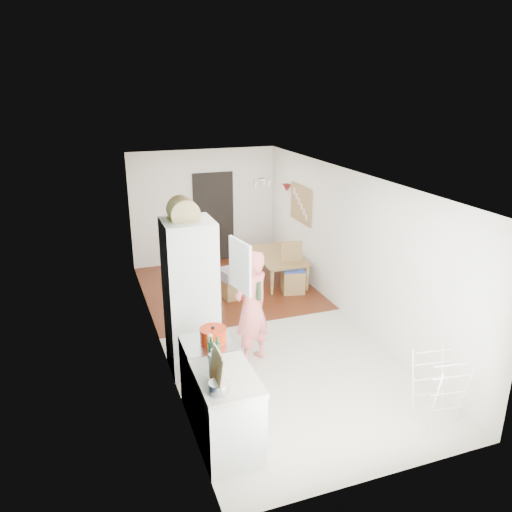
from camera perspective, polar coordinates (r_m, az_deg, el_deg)
room_shell at (r=7.78m, az=0.36°, el=-0.06°), size 3.20×7.00×2.50m
floor at (r=8.28m, az=0.35°, el=-8.26°), size 3.20×7.00×0.01m
wood_floor_overlay at (r=9.87m, az=-3.34°, el=-3.56°), size 3.20×3.30×0.01m
sage_wall_panel at (r=5.36m, az=-8.29°, el=-2.50°), size 0.02×3.00×1.30m
tile_splashback at (r=5.19m, az=-6.59°, el=-11.84°), size 0.02×1.90×0.50m
doorway_recess at (r=11.10m, az=-4.85°, el=4.40°), size 0.90×0.04×2.00m
base_cabinet at (r=5.65m, az=-3.35°, el=-17.66°), size 0.60×0.90×0.86m
worktop at (r=5.38m, az=-3.44°, el=-13.74°), size 0.62×0.92×0.06m
range_cooker at (r=6.24m, az=-5.37°, el=-13.65°), size 0.60×0.60×0.88m
cooker_top at (r=6.00m, az=-5.51°, el=-9.96°), size 0.60×0.60×0.04m
fridge_housing at (r=6.82m, az=-7.46°, el=-4.66°), size 0.66×0.66×2.15m
fridge_door at (r=6.52m, az=-1.82°, el=-1.15°), size 0.14×0.56×0.70m
fridge_interior at (r=6.71m, az=-5.05°, el=-0.61°), size 0.02×0.52×0.66m
pinboard at (r=9.97m, az=5.18°, el=5.96°), size 0.03×0.90×0.70m
pinboard_frame at (r=9.97m, az=5.10°, el=5.96°), size 0.00×0.94×0.74m
wall_sconce at (r=10.49m, az=3.52°, el=7.78°), size 0.18×0.18×0.16m
person at (r=6.95m, az=-0.53°, el=-4.80°), size 0.86×0.75×1.98m
dining_table at (r=10.16m, az=2.62°, el=-1.50°), size 0.80×1.36×0.47m
dining_chair at (r=9.49m, az=4.27°, el=-1.45°), size 0.48×0.48×0.96m
stool at (r=9.29m, az=-2.74°, el=-3.73°), size 0.34×0.34×0.41m
grey_drape at (r=9.15m, az=-2.76°, el=-2.06°), size 0.52×0.52×0.19m
drying_rack at (r=6.39m, az=20.13°, el=-14.08°), size 0.50×0.46×0.87m
bread_bin at (r=6.47m, az=-8.34°, el=5.03°), size 0.46×0.44×0.21m
red_casserole at (r=5.93m, az=-4.92°, el=-9.04°), size 0.35×0.35×0.19m
steel_pan at (r=5.10m, az=-4.23°, el=-14.72°), size 0.21×0.21×0.11m
held_bottle at (r=6.80m, az=0.33°, el=-4.03°), size 0.06×0.06×0.26m
bottle_a at (r=5.47m, az=-4.40°, el=-11.11°), size 0.07×0.07×0.28m
bottle_b at (r=5.53m, az=-5.13°, el=-10.92°), size 0.07×0.07×0.25m
bottle_c at (r=5.36m, az=-4.94°, el=-12.14°), size 0.11×0.11×0.23m
pepper_mill_front at (r=5.64m, az=-5.31°, el=-10.54°), size 0.07×0.07×0.21m
pepper_mill_back at (r=5.64m, az=-5.26°, el=-10.45°), size 0.07×0.07×0.23m
chopping_boards at (r=5.09m, az=-4.49°, el=-12.81°), size 0.06×0.30×0.40m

